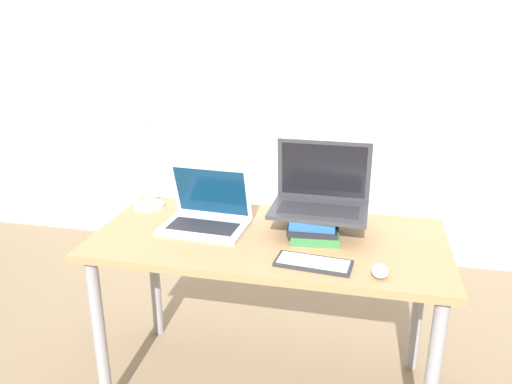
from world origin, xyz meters
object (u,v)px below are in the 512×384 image
at_px(laptop_left, 207,215).
at_px(desk_lamp, 154,114).
at_px(book_stack, 314,224).
at_px(laptop_on_books, 320,197).
at_px(wireless_keyboard, 313,263).
at_px(mouse, 380,271).

distance_m(laptop_left, desk_lamp, 0.48).
distance_m(book_stack, desk_lamp, 0.81).
relative_size(laptop_on_books, wireless_keyboard, 1.39).
height_order(book_stack, mouse, book_stack).
distance_m(laptop_left, mouse, 0.74).
relative_size(book_stack, desk_lamp, 0.50).
height_order(book_stack, desk_lamp, desk_lamp).
xyz_separation_m(laptop_on_books, mouse, (0.24, -0.33, -0.13)).
relative_size(book_stack, wireless_keyboard, 1.06).
bearing_deg(laptop_on_books, book_stack, -113.25).
height_order(laptop_left, desk_lamp, desk_lamp).
height_order(laptop_on_books, mouse, laptop_on_books).
xyz_separation_m(laptop_left, book_stack, (0.44, 0.02, -0.01)).
relative_size(laptop_left, laptop_on_books, 0.92).
bearing_deg(desk_lamp, wireless_keyboard, -26.73).
height_order(mouse, desk_lamp, desk_lamp).
relative_size(laptop_left, wireless_keyboard, 1.28).
relative_size(laptop_on_books, mouse, 4.02).
relative_size(wireless_keyboard, desk_lamp, 0.47).
xyz_separation_m(wireless_keyboard, mouse, (0.22, -0.02, 0.01)).
bearing_deg(laptop_on_books, wireless_keyboard, -87.83).
height_order(laptop_on_books, desk_lamp, desk_lamp).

